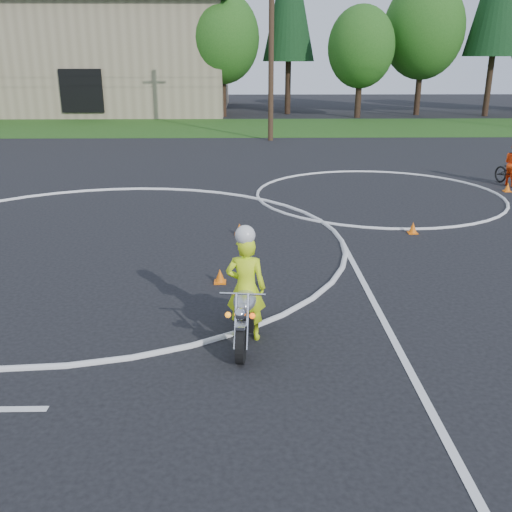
{
  "coord_description": "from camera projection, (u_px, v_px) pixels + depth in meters",
  "views": [
    {
      "loc": [
        3.6,
        -10.41,
        4.37
      ],
      "look_at": [
        3.78,
        -1.14,
        1.1
      ],
      "focal_mm": 40.0,
      "sensor_mm": 36.0,
      "label": 1
    }
  ],
  "objects": [
    {
      "name": "course_markings",
      "position": [
        192.0,
        227.0,
        15.34
      ],
      "size": [
        19.05,
        19.05,
        0.12
      ],
      "color": "silver",
      "rests_on": "ground"
    },
    {
      "name": "ground",
      "position": [
        63.0,
        291.0,
        11.2
      ],
      "size": [
        120.0,
        120.0,
        0.0
      ],
      "primitive_type": "plane",
      "color": "black",
      "rests_on": "ground"
    },
    {
      "name": "primary_motorcycle",
      "position": [
        246.0,
        313.0,
        9.05
      ],
      "size": [
        0.69,
        1.98,
        1.04
      ],
      "rotation": [
        0.0,
        0.0,
        -0.11
      ],
      "color": "black",
      "rests_on": "ground"
    },
    {
      "name": "traffic_cones",
      "position": [
        274.0,
        233.0,
        14.41
      ],
      "size": [
        20.45,
        9.81,
        0.3
      ],
      "color": "orange",
      "rests_on": "ground"
    },
    {
      "name": "rider_primary_grp",
      "position": [
        246.0,
        285.0,
        9.03
      ],
      "size": [
        0.68,
        0.49,
        1.93
      ],
      "rotation": [
        0.0,
        0.0,
        -0.11
      ],
      "color": "#D9FF1A",
      "rests_on": "ground"
    },
    {
      "name": "treeline",
      "position": [
        396.0,
        23.0,
        41.91
      ],
      "size": [
        38.2,
        8.1,
        14.52
      ],
      "color": "#382619",
      "rests_on": "ground"
    },
    {
      "name": "utility_poles",
      "position": [
        271.0,
        39.0,
        29.37
      ],
      "size": [
        41.6,
        1.12,
        10.0
      ],
      "color": "#473321",
      "rests_on": "ground"
    },
    {
      "name": "grass_strip",
      "position": [
        189.0,
        127.0,
        36.66
      ],
      "size": [
        120.0,
        10.0,
        0.02
      ],
      "primitive_type": "cube",
      "color": "#1E4714",
      "rests_on": "ground"
    }
  ]
}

